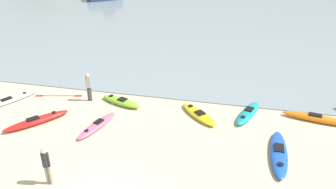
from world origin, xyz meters
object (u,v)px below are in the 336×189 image
(person_near_waterline, at_px, (89,85))
(loose_paddle, at_px, (59,96))
(kayak_on_sand_3, at_px, (37,121))
(person_near_foreground, at_px, (46,164))
(kayak_on_sand_2, at_px, (279,153))
(kayak_on_sand_6, at_px, (199,114))
(kayak_on_sand_1, at_px, (97,125))
(kayak_on_sand_4, at_px, (121,101))
(kayak_on_sand_0, at_px, (248,113))
(kayak_on_sand_5, at_px, (10,100))
(kayak_on_sand_7, at_px, (318,119))

(person_near_waterline, relative_size, loose_paddle, 0.61)
(kayak_on_sand_3, xyz_separation_m, loose_paddle, (-0.55, 3.11, -0.15))
(person_near_foreground, bearing_deg, kayak_on_sand_2, 23.33)
(kayak_on_sand_6, distance_m, person_near_waterline, 6.49)
(kayak_on_sand_1, relative_size, kayak_on_sand_3, 0.98)
(kayak_on_sand_2, relative_size, kayak_on_sand_4, 1.32)
(kayak_on_sand_0, bearing_deg, kayak_on_sand_3, -162.95)
(kayak_on_sand_2, bearing_deg, kayak_on_sand_6, 145.89)
(kayak_on_sand_1, xyz_separation_m, kayak_on_sand_4, (0.29, 2.65, 0.04))
(kayak_on_sand_0, height_order, kayak_on_sand_3, kayak_on_sand_3)
(kayak_on_sand_5, bearing_deg, person_near_waterline, 15.63)
(kayak_on_sand_4, bearing_deg, kayak_on_sand_2, -20.01)
(kayak_on_sand_3, bearing_deg, kayak_on_sand_2, -0.42)
(kayak_on_sand_5, relative_size, kayak_on_sand_7, 0.89)
(kayak_on_sand_1, relative_size, kayak_on_sand_4, 1.08)
(loose_paddle, bearing_deg, kayak_on_sand_3, -80.02)
(kayak_on_sand_5, height_order, person_near_waterline, person_near_waterline)
(kayak_on_sand_2, relative_size, kayak_on_sand_7, 0.99)
(kayak_on_sand_1, relative_size, kayak_on_sand_7, 0.81)
(kayak_on_sand_6, bearing_deg, kayak_on_sand_2, -34.11)
(kayak_on_sand_0, relative_size, person_near_foreground, 1.77)
(kayak_on_sand_4, relative_size, loose_paddle, 0.98)
(kayak_on_sand_2, height_order, kayak_on_sand_7, kayak_on_sand_7)
(kayak_on_sand_6, distance_m, loose_paddle, 8.54)
(person_near_waterline, bearing_deg, kayak_on_sand_5, -164.37)
(kayak_on_sand_3, bearing_deg, kayak_on_sand_1, 6.00)
(kayak_on_sand_2, xyz_separation_m, person_near_waterline, (-10.33, 3.08, 0.82))
(kayak_on_sand_7, bearing_deg, kayak_on_sand_0, -177.40)
(kayak_on_sand_0, relative_size, kayak_on_sand_7, 0.82)
(kayak_on_sand_3, height_order, loose_paddle, kayak_on_sand_3)
(kayak_on_sand_2, bearing_deg, kayak_on_sand_5, 172.86)
(kayak_on_sand_5, height_order, loose_paddle, kayak_on_sand_5)
(kayak_on_sand_4, bearing_deg, person_near_waterline, 179.56)
(kayak_on_sand_1, bearing_deg, kayak_on_sand_4, 83.75)
(kayak_on_sand_6, distance_m, person_near_foreground, 8.16)
(kayak_on_sand_6, bearing_deg, person_near_foreground, -127.30)
(kayak_on_sand_5, xyz_separation_m, kayak_on_sand_6, (10.84, 0.80, 0.00))
(person_near_foreground, bearing_deg, kayak_on_sand_3, 128.07)
(kayak_on_sand_1, xyz_separation_m, kayak_on_sand_5, (-6.03, 1.43, 0.00))
(person_near_foreground, bearing_deg, kayak_on_sand_6, 52.70)
(kayak_on_sand_1, bearing_deg, kayak_on_sand_2, -2.76)
(kayak_on_sand_2, distance_m, kayak_on_sand_6, 4.72)
(kayak_on_sand_0, xyz_separation_m, loose_paddle, (-11.09, -0.12, -0.14))
(kayak_on_sand_1, relative_size, person_near_foreground, 1.76)
(kayak_on_sand_6, relative_size, person_near_waterline, 1.52)
(kayak_on_sand_2, bearing_deg, kayak_on_sand_1, 177.24)
(kayak_on_sand_3, bearing_deg, loose_paddle, 99.98)
(kayak_on_sand_4, xyz_separation_m, person_near_foreground, (-0.41, -6.88, 0.78))
(kayak_on_sand_2, xyz_separation_m, kayak_on_sand_4, (-8.42, 3.07, 0.02))
(kayak_on_sand_5, distance_m, person_near_waterline, 4.66)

